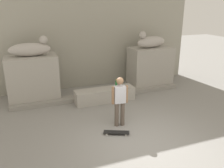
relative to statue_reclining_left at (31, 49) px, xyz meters
name	(u,v)px	position (x,y,z in m)	size (l,w,h in m)	color
ground_plane	(143,144)	(2.66, -4.49, -2.17)	(40.00, 40.00, 0.00)	gray
facade_wall	(87,30)	(2.66, 1.32, 0.49)	(10.27, 0.60, 5.32)	#9C9889
pedestal_left	(33,79)	(-0.04, 0.00, -1.23)	(1.99, 1.15, 1.89)	#A39E93
pedestal_right	(150,67)	(5.36, 0.00, -1.23)	(1.99, 1.15, 1.89)	#A39E93
statue_reclining_left	(31,49)	(0.00, 0.00, 0.00)	(1.62, 0.62, 0.78)	#B1A9A2
statue_reclining_right	(151,41)	(5.32, -0.01, 0.00)	(1.68, 0.89, 0.78)	#B1A9A2
ledge_block	(105,95)	(2.66, -1.11, -1.90)	(2.46, 0.64, 0.55)	#A39E93
skater	(120,100)	(2.43, -3.23, -1.25)	(0.54, 0.24, 1.67)	brown
skateboard	(116,132)	(2.13, -3.72, -2.10)	(0.81, 0.51, 0.08)	black
bottle_clear	(121,82)	(3.47, -0.87, -1.49)	(0.07, 0.07, 0.32)	silver
bottle_green	(116,84)	(3.19, -1.03, -1.49)	(0.07, 0.07, 0.31)	#1E722D
stair_step	(101,95)	(2.66, -0.59, -2.08)	(7.38, 0.50, 0.17)	gray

